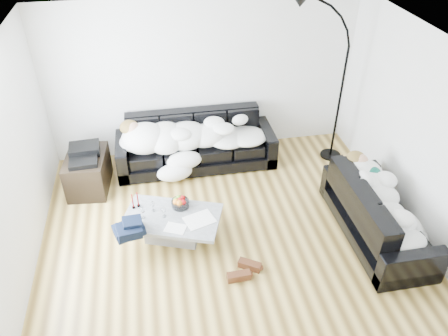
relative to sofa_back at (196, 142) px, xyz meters
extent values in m
plane|color=brown|center=(0.20, -1.75, -0.42)|extent=(5.00, 5.00, 0.00)
cube|color=silver|center=(0.20, 0.50, 0.88)|extent=(5.00, 0.02, 2.60)
cube|color=silver|center=(-2.30, -1.75, 0.88)|extent=(0.02, 4.50, 2.60)
cube|color=silver|center=(2.70, -1.75, 0.88)|extent=(0.02, 4.50, 2.60)
plane|color=white|center=(0.20, -1.75, 2.18)|extent=(5.00, 5.00, 0.00)
cube|color=black|center=(0.00, 0.00, 0.00)|extent=(2.56, 0.89, 0.84)
cube|color=black|center=(2.17, -2.10, -0.02)|extent=(0.84, 1.95, 0.79)
ellipsoid|color=#0B5141|center=(2.11, -1.49, 0.30)|extent=(0.42, 0.38, 0.20)
cube|color=#939699|center=(-0.53, -1.67, -0.24)|extent=(1.43, 1.11, 0.37)
cylinder|color=white|center=(-0.40, -1.49, 0.02)|extent=(0.30, 0.30, 0.15)
cylinder|color=white|center=(-0.77, -1.52, 0.02)|extent=(0.08, 0.08, 0.15)
cylinder|color=white|center=(-0.91, -1.63, 0.03)|extent=(0.08, 0.08, 0.17)
cylinder|color=white|center=(-0.63, -1.66, 0.02)|extent=(0.07, 0.07, 0.15)
cylinder|color=maroon|center=(-1.03, -1.41, 0.06)|extent=(0.05, 0.05, 0.23)
cylinder|color=maroon|center=(-0.96, -1.39, 0.06)|extent=(0.05, 0.05, 0.23)
cube|color=silver|center=(-0.19, -1.81, -0.05)|extent=(0.45, 0.39, 0.01)
cube|color=silver|center=(-0.51, -1.91, -0.05)|extent=(0.32, 0.28, 0.01)
cube|color=black|center=(-1.71, -0.35, -0.13)|extent=(0.65, 0.89, 0.57)
cube|color=black|center=(-1.71, -0.35, 0.22)|extent=(0.46, 0.36, 0.13)
camera|label=1|loc=(-0.63, -6.01, 3.82)|focal=35.00mm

